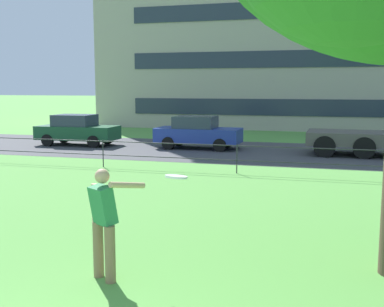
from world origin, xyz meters
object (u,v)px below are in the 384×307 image
Objects in this scene: frisbee at (176,177)px; car_dark_green_right at (77,130)px; person_thrower at (104,220)px; car_blue_far_left at (198,132)px.

car_dark_green_right is (-10.41, 16.24, -1.07)m from frisbee.
person_thrower is 2.02m from frisbee.
frisbee is at bearing -35.04° from person_thrower.
car_blue_far_left is at bearing 3.37° from car_dark_green_right.
person_thrower is 0.42× the size of car_dark_green_right.
frisbee reaches higher than car_dark_green_right.
person_thrower is at bearing -79.99° from car_blue_far_left.
frisbee reaches higher than person_thrower.
frisbee reaches higher than car_blue_far_left.
person_thrower is at bearing -59.56° from car_dark_green_right.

